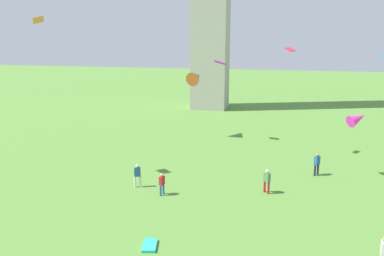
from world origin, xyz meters
The scene contains 11 objects.
person_0 centered at (-3.75, 14.80, 1.01)m, with size 0.53×0.41×1.78m.
person_1 centered at (-1.55, 13.81, 0.91)m, with size 0.36×0.48×1.61m.
person_2 centered at (9.45, 20.41, 1.04)m, with size 0.52×0.54×1.84m.
person_3 centered at (11.43, 7.29, 1.04)m, with size 0.34×0.57×1.84m.
person_4 centered at (5.66, 15.80, 1.00)m, with size 0.52×0.51×1.77m.
kite_flying_0 centered at (0.09, 29.28, 8.31)m, with size 1.24×0.94×0.64m.
kite_flying_1 centered at (6.93, 25.54, 9.82)m, with size 1.09×1.18×0.37m.
kite_flying_3 centered at (-2.73, 30.47, 6.62)m, with size 1.87×2.50×1.76m.
kite_flying_4 centered at (-11.36, 15.48, 12.14)m, with size 1.19×1.34×0.57m.
kite_flying_5 centered at (12.28, 21.05, 4.69)m, with size 1.91×1.70×1.38m.
kite_bundle_1 centered at (-0.12, 6.96, 0.08)m, with size 1.29×0.72×0.16m, color #28AF9F.
Camera 1 is at (6.26, -10.77, 11.02)m, focal length 36.28 mm.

